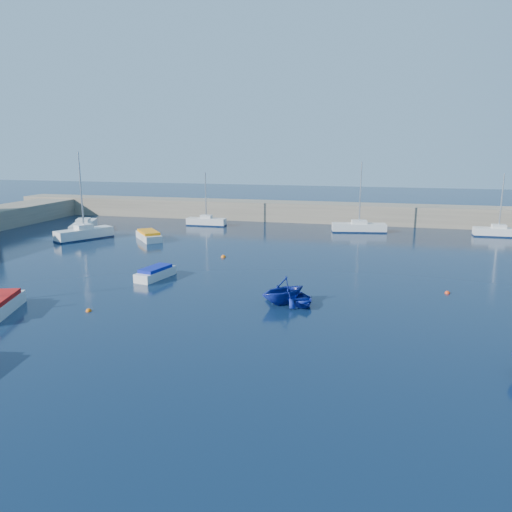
% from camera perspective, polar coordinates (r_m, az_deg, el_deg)
% --- Properties ---
extents(ground, '(220.00, 220.00, 0.00)m').
position_cam_1_polar(ground, '(26.37, -1.83, -10.64)').
color(ground, '#0C1D35').
rests_on(ground, ground).
extents(back_wall, '(96.00, 4.50, 2.60)m').
position_cam_1_polar(back_wall, '(70.20, 8.63, 4.92)').
color(back_wall, gray).
rests_on(back_wall, ground).
extents(sailboat_3, '(4.70, 6.53, 8.62)m').
position_cam_1_polar(sailboat_3, '(59.79, -19.04, 2.46)').
color(sailboat_3, silver).
rests_on(sailboat_3, ground).
extents(sailboat_4, '(4.76, 7.68, 9.70)m').
position_cam_1_polar(sailboat_4, '(65.31, -19.10, 3.22)').
color(sailboat_4, silver).
rests_on(sailboat_4, ground).
extents(sailboat_5, '(5.22, 1.52, 6.98)m').
position_cam_1_polar(sailboat_5, '(66.66, -5.70, 3.96)').
color(sailboat_5, silver).
rests_on(sailboat_5, ground).
extents(sailboat_6, '(6.74, 2.96, 8.53)m').
position_cam_1_polar(sailboat_6, '(62.70, 11.68, 3.24)').
color(sailboat_6, silver).
rests_on(sailboat_6, ground).
extents(sailboat_7, '(5.48, 1.58, 7.29)m').
position_cam_1_polar(sailboat_7, '(64.78, 25.96, 2.51)').
color(sailboat_7, silver).
rests_on(sailboat_7, ground).
extents(motorboat_1, '(2.07, 4.04, 0.95)m').
position_cam_1_polar(motorboat_1, '(40.58, -11.42, -1.91)').
color(motorboat_1, silver).
rests_on(motorboat_1, ground).
extents(motorboat_2, '(4.63, 5.02, 1.04)m').
position_cam_1_polar(motorboat_2, '(57.39, -12.15, 2.29)').
color(motorboat_2, silver).
rests_on(motorboat_2, ground).
extents(dinghy_center, '(3.24, 3.68, 0.63)m').
position_cam_1_polar(dinghy_center, '(33.51, 5.10, -5.00)').
color(dinghy_center, navy).
rests_on(dinghy_center, ground).
extents(dinghy_left, '(4.52, 4.59, 1.83)m').
position_cam_1_polar(dinghy_left, '(33.42, 3.11, -3.94)').
color(dinghy_left, navy).
rests_on(dinghy_left, ground).
extents(buoy_0, '(0.38, 0.38, 0.38)m').
position_cam_1_polar(buoy_0, '(33.84, -18.57, -6.01)').
color(buoy_0, '#D85D0B').
rests_on(buoy_0, ground).
extents(buoy_1, '(0.38, 0.38, 0.38)m').
position_cam_1_polar(buoy_1, '(38.42, 21.03, -4.01)').
color(buoy_1, red).
rests_on(buoy_1, ground).
extents(buoy_3, '(0.48, 0.48, 0.48)m').
position_cam_1_polar(buoy_3, '(47.47, -3.74, -0.15)').
color(buoy_3, '#D85D0B').
rests_on(buoy_3, ground).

